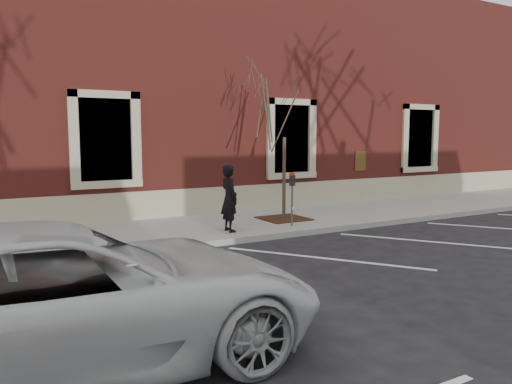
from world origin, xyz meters
TOP-DOWN VIEW (x-y plane):
  - ground at (0.00, 0.00)m, footprint 120.00×120.00m
  - sidewalk_near at (0.00, 1.75)m, footprint 40.00×3.50m
  - curb_near at (0.00, -0.05)m, footprint 40.00×0.12m
  - parking_stripes at (0.00, -2.20)m, footprint 28.00×4.40m
  - building_civic at (0.00, 7.74)m, footprint 40.00×8.62m
  - man at (-0.71, 0.69)m, footprint 0.40×0.61m
  - parking_meter at (1.03, 0.51)m, footprint 0.13×0.10m
  - tree_grate at (1.46, 1.54)m, footprint 1.25×1.25m
  - sapling at (1.46, 1.54)m, footprint 2.53×2.53m
  - white_truck at (-5.40, -4.70)m, footprint 5.77×2.68m

SIDE VIEW (x-z plane):
  - ground at x=0.00m, z-range 0.00..0.00m
  - parking_stripes at x=0.00m, z-range 0.00..0.01m
  - sidewalk_near at x=0.00m, z-range 0.00..0.15m
  - curb_near at x=0.00m, z-range 0.00..0.15m
  - tree_grate at x=1.46m, z-range 0.15..0.18m
  - white_truck at x=-5.40m, z-range 0.00..1.60m
  - man at x=-0.71m, z-range 0.15..1.80m
  - parking_meter at x=1.03m, z-range 0.42..1.83m
  - sapling at x=1.46m, z-range 0.99..5.20m
  - building_civic at x=0.00m, z-range 0.00..8.00m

